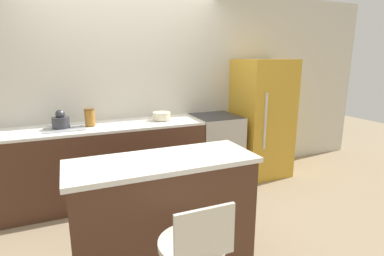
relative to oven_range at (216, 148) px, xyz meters
The scene contains 9 objects.
ground_plane 1.28m from the oven_range, 163.60° to the right, with size 14.00×14.00×0.00m, color #998466.
wall_back 1.46m from the oven_range, 163.01° to the left, with size 8.00×0.06×2.60m.
back_counter 1.51m from the oven_range, behind, with size 2.39×0.64×0.94m.
kitchen_island 1.86m from the oven_range, 130.55° to the right, with size 1.51×0.58×0.93m.
oven_range is the anchor object (origin of this frame).
refrigerator 0.83m from the oven_range, ahead, with size 0.73×0.71×1.69m.
kettle 2.03m from the oven_range, behind, with size 0.19×0.19×0.21m.
mixing_bowl 0.93m from the oven_range, behind, with size 0.22×0.22×0.10m.
canister_jar 1.74m from the oven_range, behind, with size 0.12×0.12×0.20m.
Camera 1 is at (-0.73, -3.25, 1.72)m, focal length 28.00 mm.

